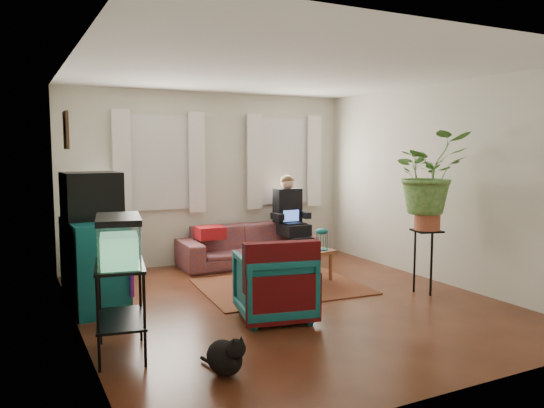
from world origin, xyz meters
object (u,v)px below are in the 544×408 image
sofa (247,238)px  coffee_table (295,267)px  armchair (274,282)px  aquarium_stand (121,310)px  plant_stand (426,262)px  dresser (94,264)px  side_table (103,248)px

sofa → coffee_table: bearing=-84.7°
sofa → armchair: sofa is taller
sofa → aquarium_stand: size_ratio=2.59×
aquarium_stand → plant_stand: size_ratio=1.02×
sofa → dresser: bearing=-152.3°
sofa → dresser: size_ratio=1.89×
coffee_table → dresser: bearing=165.8°
sofa → aquarium_stand: 3.67m
sofa → side_table: size_ratio=2.77×
coffee_table → plant_stand: bearing=-55.6°
armchair → plant_stand: bearing=-167.6°
side_table → aquarium_stand: 3.12m
plant_stand → armchair: bearing=-179.1°
aquarium_stand → coffee_table: (2.51, 1.46, -0.19)m
side_table → dresser: dresser is taller
aquarium_stand → plant_stand: (3.70, 0.33, -0.01)m
sofa → coffee_table: size_ratio=2.02×
coffee_table → plant_stand: 1.65m
sofa → plant_stand: 2.76m
coffee_table → plant_stand: (1.19, -1.13, 0.18)m
sofa → side_table: 2.09m
sofa → dresser: 2.69m
aquarium_stand → armchair: (1.61, 0.29, -0.02)m
aquarium_stand → plant_stand: bearing=15.0°
dresser → aquarium_stand: dresser is taller
dresser → armchair: 2.04m
sofa → aquarium_stand: sofa is taller
side_table → coffee_table: size_ratio=0.73×
side_table → aquarium_stand: (-0.35, -3.10, 0.03)m
sofa → dresser: dresser is taller
dresser → sofa: bearing=23.2°
side_table → sofa: bearing=-9.2°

